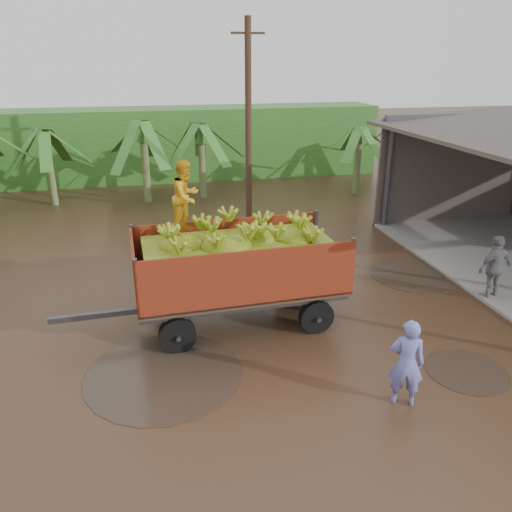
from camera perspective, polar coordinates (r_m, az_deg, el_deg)
The scene contains 7 objects.
ground at distance 12.83m, azimuth 4.17°, elevation -6.11°, with size 100.00×100.00×0.00m, color black.
hedge_north at distance 27.19m, azimuth -9.86°, elevation 12.56°, with size 22.00×3.00×3.60m, color #2D661E.
banana_trailer at distance 11.69m, azimuth -2.16°, elevation -0.98°, with size 6.76×2.53×3.90m.
man_blue at distance 9.57m, azimuth 16.82°, elevation -11.60°, with size 0.63×0.41×1.73m, color #6A6EC2.
man_grey at distance 14.42m, azimuth 25.62°, elevation -1.20°, with size 1.04×0.43×1.77m, color gray.
utility_pole at distance 19.01m, azimuth -0.88°, elevation 14.89°, with size 1.20×0.24×7.33m.
banana_plants at distance 18.46m, azimuth -21.62°, elevation 7.07°, with size 23.90×20.56×4.03m.
Camera 1 is at (-3.40, -10.83, 5.97)m, focal length 35.00 mm.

